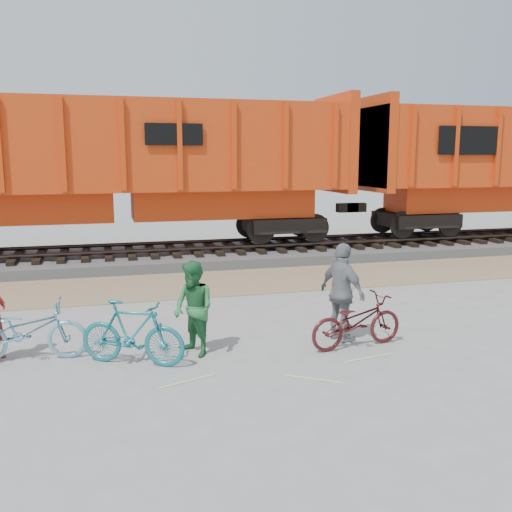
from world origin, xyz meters
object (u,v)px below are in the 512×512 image
object	(u,v)px
hopper_car_center	(121,164)
bicycle_teal	(132,333)
person_woman	(342,292)
person_man	(194,309)
bicycle_maroon	(357,321)
bicycle_blue	(27,331)

from	to	relation	value
hopper_car_center	bicycle_teal	xyz separation A→B (m)	(-0.25, -8.89, -2.49)
hopper_car_center	person_woman	distance (m)	9.52
person_man	person_woman	world-z (taller)	person_woman
bicycle_maroon	person_man	world-z (taller)	person_man
hopper_car_center	bicycle_blue	world-z (taller)	hopper_car_center
hopper_car_center	person_man	bearing A→B (deg)	-85.07
hopper_car_center	person_man	size ratio (longest dim) A/B	8.94
bicycle_maroon	person_woman	bearing A→B (deg)	5.71
person_man	person_woman	size ratio (longest dim) A/B	0.89
hopper_car_center	person_man	world-z (taller)	hopper_car_center
person_man	hopper_car_center	bearing A→B (deg)	157.48
person_woman	person_man	bearing A→B (deg)	70.70
hopper_car_center	person_woman	xyz separation A→B (m)	(3.40, -8.64, -2.13)
bicycle_maroon	person_man	distance (m)	2.79
bicycle_teal	bicycle_maroon	size ratio (longest dim) A/B	0.99
bicycle_blue	person_man	world-z (taller)	person_man
hopper_car_center	bicycle_maroon	xyz separation A→B (m)	(3.50, -9.04, -2.55)
bicycle_blue	bicycle_maroon	xyz separation A→B (m)	(5.36, -0.81, -0.03)
bicycle_blue	bicycle_maroon	world-z (taller)	bicycle_blue
bicycle_teal	person_man	distance (m)	1.05
bicycle_blue	bicycle_teal	size ratio (longest dim) A/B	1.08
bicycle_blue	person_man	xyz separation A→B (m)	(2.62, -0.46, 0.29)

